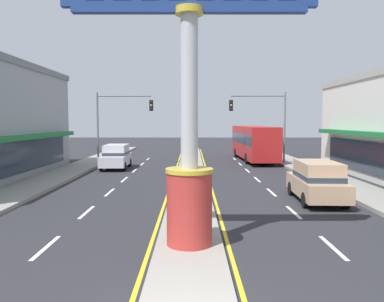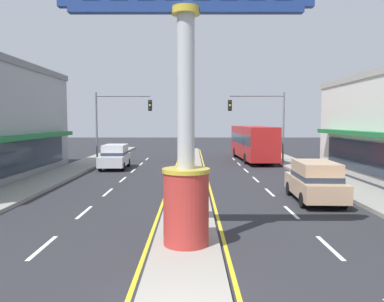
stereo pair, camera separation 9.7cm
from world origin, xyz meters
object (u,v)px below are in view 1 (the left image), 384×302
at_px(bus_near_left_lane, 253,141).
at_px(suv_far_right_lane, 316,181).
at_px(suv_near_right_lane, 116,156).
at_px(traffic_light_right_side, 264,115).
at_px(district_sign, 189,113).
at_px(traffic_light_left_side, 117,115).

bearing_deg(bus_near_left_lane, suv_far_right_lane, -90.01).
bearing_deg(suv_near_right_lane, traffic_light_right_side, 11.17).
relative_size(district_sign, bus_near_left_lane, 0.73).
distance_m(traffic_light_left_side, traffic_light_right_side, 12.48).
relative_size(traffic_light_right_side, bus_near_left_lane, 0.55).
distance_m(traffic_light_left_side, bus_near_left_lane, 12.93).
bearing_deg(suv_near_right_lane, traffic_light_left_side, 96.50).
xyz_separation_m(traffic_light_left_side, suv_near_right_lane, (0.28, -2.49, -3.26)).
height_order(district_sign, suv_far_right_lane, district_sign).
distance_m(traffic_light_right_side, bus_near_left_lane, 4.37).
bearing_deg(district_sign, suv_near_right_lane, 107.42).
bearing_deg(traffic_light_left_side, district_sign, -73.80).
relative_size(traffic_light_left_side, bus_near_left_lane, 0.55).
distance_m(suv_far_right_lane, bus_near_left_lane, 18.47).
bearing_deg(suv_near_right_lane, district_sign, -72.58).
distance_m(traffic_light_left_side, suv_near_right_lane, 4.11).
bearing_deg(suv_near_right_lane, suv_far_right_lane, -46.13).
relative_size(suv_near_right_lane, suv_far_right_lane, 0.99).
height_order(suv_far_right_lane, bus_near_left_lane, bus_near_left_lane).
xyz_separation_m(traffic_light_right_side, bus_near_left_lane, (-0.29, 3.66, -2.38)).
xyz_separation_m(district_sign, traffic_light_left_side, (-6.24, 21.47, 0.22)).
bearing_deg(district_sign, traffic_light_left_side, 106.20).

